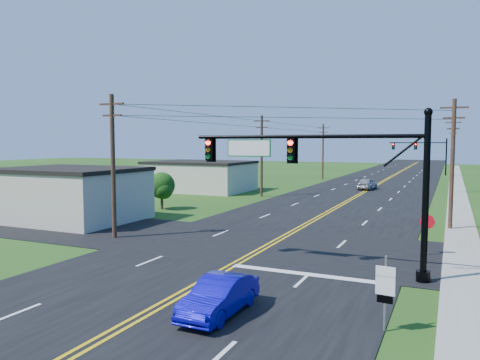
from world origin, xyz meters
The scene contains 19 objects.
ground centered at (0.00, 0.00, 0.00)m, with size 260.00×260.00×0.00m, color #203F12.
road_main centered at (0.00, 50.00, 0.02)m, with size 16.00×220.00×0.04m, color black.
road_cross centered at (0.00, 12.00, 0.02)m, with size 70.00×10.00×0.04m, color black.
sidewalk centered at (10.50, 40.00, 0.04)m, with size 2.00×160.00×0.08m, color gray.
signal_mast_main centered at (4.34, 8.00, 4.75)m, with size 11.30×0.60×7.48m.
signal_mast_far centered at (4.44, 80.00, 4.55)m, with size 10.98×0.60×7.48m.
cream_bldg_near centered at (-17.00, 14.00, 2.06)m, with size 10.20×8.20×4.10m.
cream_bldg_far centered at (-19.00, 38.00, 1.86)m, with size 12.20×9.20×3.70m.
utility_pole_left_a centered at (-9.50, 10.00, 4.72)m, with size 1.80×0.28×9.00m.
utility_pole_left_b centered at (-9.50, 35.00, 4.72)m, with size 1.80×0.28×9.00m.
utility_pole_left_c centered at (-9.50, 62.00, 4.72)m, with size 1.80×0.28×9.00m.
utility_pole_right_a centered at (9.80, 22.00, 4.72)m, with size 1.80×0.28×9.00m.
utility_pole_right_b centered at (9.80, 48.00, 4.72)m, with size 1.80×0.28×9.00m.
utility_pole_right_c centered at (9.80, 78.00, 4.72)m, with size 1.80×0.28×9.00m.
tree_left centered at (-14.00, 22.00, 2.16)m, with size 2.40×2.40×3.37m.
blue_car centered at (2.53, 0.93, 0.65)m, with size 1.38×3.96×1.31m, color #0D08B5.
distant_car centered at (0.01, 47.64, 0.74)m, with size 1.75×4.36×1.48m, color #A1A2A6.
route_sign centered at (7.98, 1.83, 1.43)m, with size 0.61×0.12×2.45m.
stop_sign centered at (8.68, 13.15, 1.61)m, with size 0.80×0.10×2.23m.
Camera 1 is at (9.76, -13.25, 6.02)m, focal length 35.00 mm.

